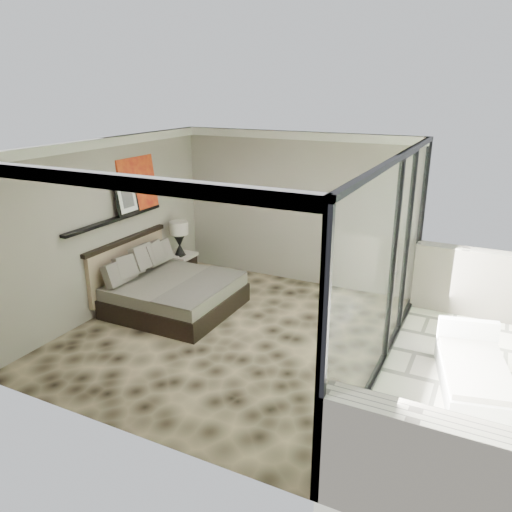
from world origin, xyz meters
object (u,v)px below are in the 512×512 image
at_px(nightstand, 181,267).
at_px(bed, 170,291).
at_px(table_lamp, 179,234).
at_px(lounger, 474,374).

bearing_deg(nightstand, bed, -44.99).
bearing_deg(table_lamp, nightstand, 115.22).
relative_size(bed, lounger, 1.16).
bearing_deg(bed, table_lamp, 116.60).
height_order(bed, lounger, bed).
xyz_separation_m(nightstand, table_lamp, (0.01, -0.03, 0.68)).
bearing_deg(table_lamp, lounger, -14.82).
relative_size(bed, table_lamp, 3.01).
height_order(table_lamp, lounger, table_lamp).
bearing_deg(lounger, nightstand, 151.88).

